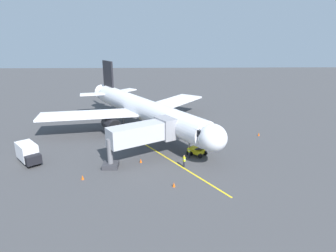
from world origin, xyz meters
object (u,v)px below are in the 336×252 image
at_px(airplane, 142,109).
at_px(jet_bridge, 148,133).
at_px(box_truck_near_nose, 28,153).
at_px(safety_cone_wing_starboard, 174,185).
at_px(ground_crew_marshaller, 189,152).
at_px(belt_loader_portside, 198,151).
at_px(safety_cone_nose_right, 82,177).
at_px(safety_cone_wing_port, 141,161).
at_px(ground_crew_wing_walker, 184,161).
at_px(safety_cone_nose_left, 259,134).

relative_size(airplane, jet_bridge, 3.37).
xyz_separation_m(box_truck_near_nose, safety_cone_wing_starboard, (-19.34, 7.15, -1.11)).
distance_m(jet_bridge, box_truck_near_nose, 16.30).
bearing_deg(jet_bridge, ground_crew_marshaller, 178.68).
bearing_deg(belt_loader_portside, safety_cone_nose_right, 25.21).
xyz_separation_m(airplane, box_truck_near_nose, (14.66, 13.53, -2.62)).
bearing_deg(box_truck_near_nose, safety_cone_nose_right, 149.02).
distance_m(box_truck_near_nose, belt_loader_portside, 23.30).
xyz_separation_m(airplane, safety_cone_nose_right, (6.18, 18.62, -3.73)).
xyz_separation_m(airplane, safety_cone_wing_port, (-0.49, 13.98, -3.73)).
distance_m(airplane, ground_crew_wing_walker, 17.10).
height_order(jet_bridge, ground_crew_marshaller, jet_bridge).
bearing_deg(safety_cone_nose_right, jet_bridge, -140.80).
bearing_deg(safety_cone_nose_left, airplane, -9.85).
bearing_deg(airplane, safety_cone_nose_left, 170.15).
height_order(safety_cone_nose_left, safety_cone_wing_port, same).
height_order(ground_crew_wing_walker, safety_cone_wing_port, ground_crew_wing_walker).
height_order(ground_crew_marshaller, safety_cone_nose_left, ground_crew_marshaller).
xyz_separation_m(jet_bridge, belt_loader_portside, (-7.13, -0.73, -3.05)).
bearing_deg(safety_cone_nose_right, box_truck_near_nose, -30.98).
relative_size(airplane, ground_crew_marshaller, 21.03).
relative_size(ground_crew_marshaller, safety_cone_nose_right, 3.11).
bearing_deg(jet_bridge, safety_cone_nose_right, 39.20).
height_order(belt_loader_portside, safety_cone_wing_port, belt_loader_portside).
bearing_deg(safety_cone_wing_port, box_truck_near_nose, -1.72).
xyz_separation_m(jet_bridge, safety_cone_wing_port, (0.94, 1.57, -3.49)).
height_order(box_truck_near_nose, safety_cone_wing_port, box_truck_near_nose).
relative_size(ground_crew_wing_walker, safety_cone_nose_right, 3.11).
distance_m(belt_loader_portside, safety_cone_wing_starboard, 9.81).
bearing_deg(ground_crew_marshaller, box_truck_near_nose, 2.57).
xyz_separation_m(jet_bridge, safety_cone_nose_right, (7.61, 6.21, -3.49)).
bearing_deg(safety_cone_wing_port, safety_cone_wing_starboard, 122.02).
xyz_separation_m(airplane, belt_loader_portside, (-8.55, 11.68, -3.29)).
bearing_deg(ground_crew_marshaller, safety_cone_nose_right, 24.41).
height_order(box_truck_near_nose, safety_cone_nose_left, box_truck_near_nose).
relative_size(ground_crew_wing_walker, box_truck_near_nose, 0.36).
distance_m(jet_bridge, ground_crew_wing_walker, 6.46).
distance_m(airplane, safety_cone_wing_starboard, 21.52).
distance_m(ground_crew_marshaller, belt_loader_portside, 1.61).
bearing_deg(ground_crew_marshaller, airplane, -60.14).
distance_m(ground_crew_marshaller, safety_cone_nose_left, 15.85).
relative_size(belt_loader_portside, safety_cone_nose_left, 7.73).
distance_m(jet_bridge, ground_crew_marshaller, 6.45).
height_order(ground_crew_marshaller, safety_cone_nose_right, ground_crew_marshaller).
height_order(jet_bridge, safety_cone_wing_port, jet_bridge).
distance_m(airplane, safety_cone_wing_port, 14.48).
relative_size(jet_bridge, ground_crew_wing_walker, 6.24).
xyz_separation_m(belt_loader_portside, safety_cone_wing_port, (8.07, 2.30, -0.44)).
relative_size(safety_cone_nose_right, safety_cone_wing_starboard, 1.00).
distance_m(ground_crew_marshaller, safety_cone_wing_port, 6.89).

